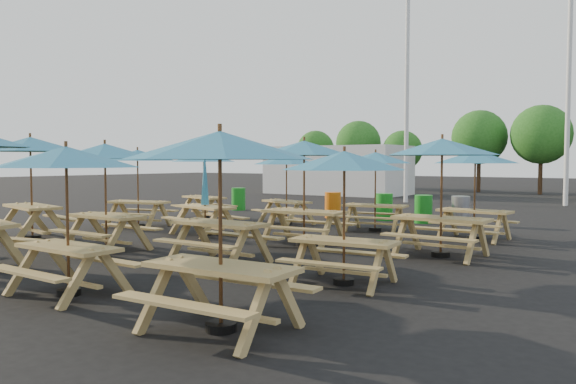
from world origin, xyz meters
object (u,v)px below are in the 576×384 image
Objects in this scene: picnic_unit_2 at (138,159)px; picnic_unit_14 at (442,153)px; picnic_unit_10 at (304,154)px; picnic_unit_5 at (105,157)px; picnic_unit_9 at (219,154)px; picnic_unit_3 at (204,161)px; picnic_unit_7 at (286,163)px; waste_bin_3 at (423,209)px; waste_bin_1 at (333,205)px; picnic_unit_15 at (475,162)px; waste_bin_0 at (238,199)px; picnic_unit_11 at (376,162)px; picnic_unit_13 at (344,167)px; picnic_unit_1 at (30,150)px; picnic_unit_6 at (205,199)px; waste_bin_2 at (384,207)px; picnic_unit_12 at (220,156)px; picnic_unit_8 at (66,165)px; waste_bin_4 at (461,211)px.

picnic_unit_2 is 1.09× the size of picnic_unit_14.
picnic_unit_14 is (3.06, 0.33, -0.01)m from picnic_unit_10.
picnic_unit_9 is (3.02, 0.25, 0.04)m from picnic_unit_5.
picnic_unit_2 is at bearing -73.85° from picnic_unit_3.
waste_bin_3 is at bearing 54.95° from picnic_unit_7.
waste_bin_1 is at bearing 54.37° from picnic_unit_3.
picnic_unit_15 reaches higher than waste_bin_0.
picnic_unit_11 is 1.08× the size of picnic_unit_13.
waste_bin_1 is (-2.62, 8.61, -1.62)m from picnic_unit_9.
picnic_unit_1 is 1.13× the size of picnic_unit_7.
picnic_unit_10 reaches higher than picnic_unit_14.
picnic_unit_6 is (2.83, 3.08, -1.26)m from picnic_unit_1.
picnic_unit_12 is at bearing -73.06° from waste_bin_2.
waste_bin_1 is (3.28, 5.57, -1.54)m from picnic_unit_2.
picnic_unit_8 is 0.89× the size of picnic_unit_10.
waste_bin_1 is 4.25m from waste_bin_4.
waste_bin_1 is at bearing 111.24° from picnic_unit_12.
waste_bin_2 is at bearing 45.58° from picnic_unit_3.
waste_bin_2 and waste_bin_3 have the same top height.
picnic_unit_12 is at bearing -50.69° from waste_bin_0.
waste_bin_2 is (-0.85, 8.89, -1.62)m from picnic_unit_9.
waste_bin_0 is at bearing 166.47° from picnic_unit_15.
picnic_unit_11 is at bearing 56.97° from picnic_unit_6.
picnic_unit_2 reaches higher than picnic_unit_8.
picnic_unit_9 is (3.08, -2.87, 1.12)m from picnic_unit_6.
waste_bin_2 is at bearing 94.34° from picnic_unit_10.
picnic_unit_7 is at bearing 117.64° from picnic_unit_12.
picnic_unit_13 is 2.48× the size of waste_bin_0.
waste_bin_4 is at bearing 7.37° from waste_bin_3.
picnic_unit_14 reaches higher than picnic_unit_13.
picnic_unit_2 is 9.25m from picnic_unit_13.
picnic_unit_5 is 0.97× the size of picnic_unit_14.
picnic_unit_10 is 2.77× the size of waste_bin_3.
picnic_unit_6 is 6.71m from picnic_unit_8.
picnic_unit_7 is at bearing 106.58° from picnic_unit_8.
picnic_unit_6 is 7.71m from waste_bin_4.
picnic_unit_6 is at bearing -94.62° from waste_bin_1.
picnic_unit_3 is at bearing 102.77° from picnic_unit_1.
waste_bin_2 is at bearing 125.42° from picnic_unit_14.
picnic_unit_8 is (2.97, -5.95, 0.93)m from picnic_unit_6.
picnic_unit_8 is 2.46× the size of waste_bin_4.
picnic_unit_12 is 12.24m from waste_bin_3.
picnic_unit_10 is at bearing 126.25° from picnic_unit_13.
picnic_unit_11 is at bearing 15.84° from picnic_unit_7.
picnic_unit_12 is 2.60× the size of waste_bin_4.
picnic_unit_2 is 3.01m from picnic_unit_6.
waste_bin_4 is (1.58, 6.17, -1.65)m from picnic_unit_10.
picnic_unit_8 is at bearing -104.75° from picnic_unit_15.
picnic_unit_9 is 9.25m from waste_bin_4.
picnic_unit_1 is at bearing -120.74° from picnic_unit_6.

